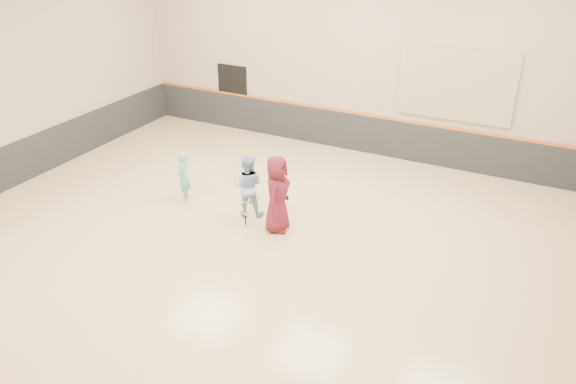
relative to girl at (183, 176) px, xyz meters
The scene contains 14 objects.
room 2.94m from the girl, 16.33° to the right, with size 15.04×12.04×6.22m.
wainscot_back 5.87m from the girl, 61.25° to the left, with size 14.90×0.04×1.20m, color #232326.
wainscot_left 4.72m from the girl, 169.91° to the right, with size 0.04×11.90×1.20m, color #232326.
accent_stripe 5.88m from the girl, 61.20° to the left, with size 14.90×0.03×0.06m, color #D85914.
acoustic_panel 7.83m from the girl, 42.34° to the left, with size 3.20×0.08×2.00m, color tan.
doorway 5.44m from the girl, 108.04° to the left, with size 1.10×0.05×2.20m, color black.
girl is the anchor object (origin of this frame).
instructor 1.91m from the girl, ahead, with size 0.77×0.60×1.58m, color #87B1D1.
young_man 2.91m from the girl, ahead, with size 0.92×0.60×1.87m, color maroon.
held_racket 2.14m from the girl, 10.77° to the right, with size 0.35×0.35×0.62m, color #A8C92C, non-canonical shape.
spare_racket 1.91m from the girl, 32.66° to the left, with size 0.74×0.74×0.04m, color #A9D72F, non-canonical shape.
ball_under_racket 2.63m from the girl, 21.01° to the right, with size 0.07×0.07×0.07m, color #CDD631.
ball_in_hand 3.08m from the girl, ahead, with size 0.07×0.07×0.07m, color #C3D732.
ball_beside_spare 4.44m from the girl, 31.89° to the left, with size 0.07×0.07×0.07m, color #C9D331.
Camera 1 is at (5.53, -9.62, 6.87)m, focal length 35.00 mm.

